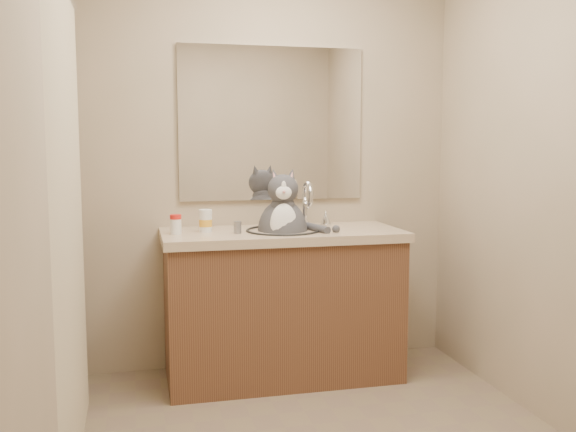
# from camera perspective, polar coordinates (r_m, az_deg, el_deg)

# --- Properties ---
(room) EXTENTS (2.22, 2.52, 2.42)m
(room) POSITION_cam_1_polar(r_m,az_deg,el_deg) (2.64, 4.19, 3.46)
(room) COLOR #7C6855
(room) RESTS_ON ground
(vanity) EXTENTS (1.34, 0.59, 1.12)m
(vanity) POSITION_cam_1_polar(r_m,az_deg,el_deg) (3.67, -0.50, -7.58)
(vanity) COLOR brown
(vanity) RESTS_ON ground
(mirror) EXTENTS (1.10, 0.02, 0.90)m
(mirror) POSITION_cam_1_polar(r_m,az_deg,el_deg) (3.83, -1.44, 8.20)
(mirror) COLOR white
(mirror) RESTS_ON room
(shower_curtain) EXTENTS (0.02, 1.30, 1.93)m
(shower_curtain) POSITION_cam_1_polar(r_m,az_deg,el_deg) (2.64, -18.85, -0.56)
(shower_curtain) COLOR beige
(shower_curtain) RESTS_ON ground
(cat) EXTENTS (0.39, 0.37, 0.56)m
(cat) POSITION_cam_1_polar(r_m,az_deg,el_deg) (3.58, -0.44, -0.98)
(cat) COLOR #414246
(cat) RESTS_ON vanity
(pill_bottle_redcap) EXTENTS (0.07, 0.07, 0.11)m
(pill_bottle_redcap) POSITION_cam_1_polar(r_m,az_deg,el_deg) (3.49, -9.94, -0.73)
(pill_bottle_redcap) COLOR white
(pill_bottle_redcap) RESTS_ON vanity
(pill_bottle_orange) EXTENTS (0.09, 0.09, 0.12)m
(pill_bottle_orange) POSITION_cam_1_polar(r_m,az_deg,el_deg) (3.56, -7.34, -0.46)
(pill_bottle_orange) COLOR white
(pill_bottle_orange) RESTS_ON vanity
(grey_canister) EXTENTS (0.05, 0.05, 0.07)m
(grey_canister) POSITION_cam_1_polar(r_m,az_deg,el_deg) (3.48, -4.51, -1.02)
(grey_canister) COLOR gray
(grey_canister) RESTS_ON vanity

